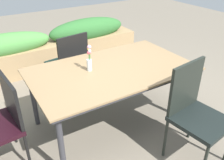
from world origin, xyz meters
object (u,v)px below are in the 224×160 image
Objects in this scene: flower_vase at (89,59)px; dining_table at (112,73)px; chair_far_side at (69,61)px; planter_box at (51,47)px; chair_near_right at (195,109)px.

dining_table is at bearing -21.56° from flower_vase.
flower_vase is (-0.22, 0.09, 0.18)m from dining_table.
planter_box is at bearing 76.88° from chair_far_side.
chair_far_side is 0.82m from flower_vase.
dining_table is at bearing -87.54° from chair_far_side.
flower_vase is (-0.60, 0.92, 0.29)m from chair_near_right.
chair_near_right is (0.38, -0.83, -0.11)m from dining_table.
chair_near_right is 1.76m from chair_far_side.
chair_far_side is (-0.16, 0.84, -0.15)m from dining_table.
chair_near_right reaches higher than planter_box.
dining_table is 0.87m from chair_far_side.
dining_table is 6.19× the size of flower_vase.
planter_box reaches higher than dining_table.
dining_table is at bearing -87.72° from planter_box.
chair_near_right is 3.47× the size of flower_vase.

